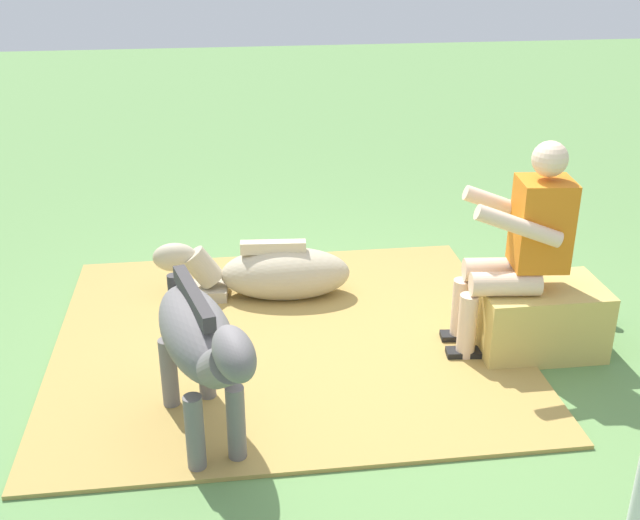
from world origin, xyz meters
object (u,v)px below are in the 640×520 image
(person_seated, at_px, (520,242))
(soda_bottle, at_px, (606,307))
(hay_bale, at_px, (538,318))
(pony_lying, at_px, (271,273))
(pony_standing, at_px, (201,342))

(person_seated, bearing_deg, soda_bottle, -161.39)
(hay_bale, xyz_separation_m, soda_bottle, (-0.57, -0.26, -0.10))
(pony_lying, bearing_deg, person_seated, 147.25)
(person_seated, relative_size, soda_bottle, 5.40)
(soda_bottle, bearing_deg, hay_bale, 24.26)
(person_seated, relative_size, pony_standing, 0.99)
(pony_lying, xyz_separation_m, soda_bottle, (-2.11, 0.64, -0.07))
(hay_bale, bearing_deg, soda_bottle, -155.74)
(hay_bale, distance_m, person_seated, 0.52)
(person_seated, xyz_separation_m, pony_standing, (1.82, 0.68, -0.13))
(hay_bale, distance_m, soda_bottle, 0.64)
(hay_bale, xyz_separation_m, person_seated, (0.16, -0.01, 0.50))
(hay_bale, bearing_deg, pony_lying, -30.28)
(pony_standing, relative_size, soda_bottle, 5.48)
(soda_bottle, bearing_deg, pony_standing, 19.92)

